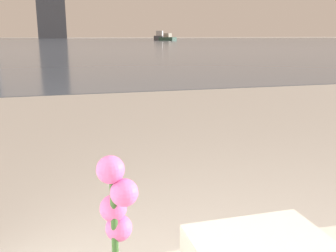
% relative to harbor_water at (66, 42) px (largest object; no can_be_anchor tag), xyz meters
% --- Properties ---
extents(harbor_water, '(180.00, 110.00, 0.01)m').
position_rel_harbor_water_xyz_m(harbor_water, '(0.00, 0.00, 0.00)').
color(harbor_water, slate).
rests_on(harbor_water, ground_plane).
extents(harbor_boat_1, '(3.31, 5.08, 1.80)m').
position_rel_harbor_water_xyz_m(harbor_boat_1, '(18.30, 12.71, 0.64)').
color(harbor_boat_1, '#4C4C51').
rests_on(harbor_boat_1, harbor_water).
extents(harbor_boat_5, '(2.81, 3.57, 1.30)m').
position_rel_harbor_water_xyz_m(harbor_boat_5, '(18.13, 6.07, 0.46)').
color(harbor_boat_5, '#335647').
rests_on(harbor_boat_5, harbor_water).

